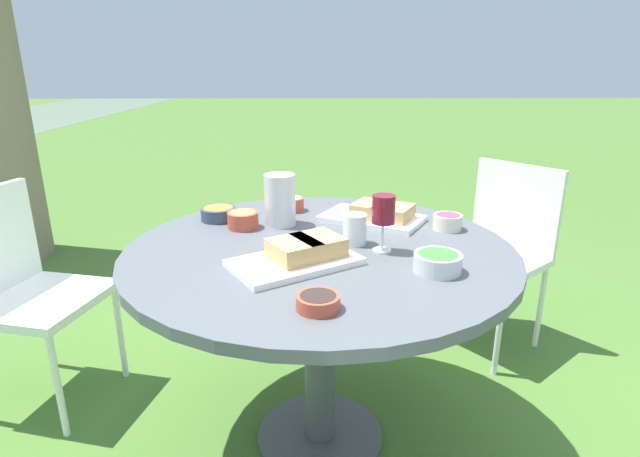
# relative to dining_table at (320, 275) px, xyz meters

# --- Properties ---
(ground_plane) EXTENTS (40.00, 40.00, 0.00)m
(ground_plane) POSITION_rel_dining_table_xyz_m (0.00, 0.00, -0.66)
(ground_plane) COLOR #446B2B
(dining_table) EXTENTS (1.28, 1.28, 0.77)m
(dining_table) POSITION_rel_dining_table_xyz_m (0.00, 0.00, 0.00)
(dining_table) COLOR #4C4C51
(dining_table) RESTS_ON ground_plane
(chair_near_right) EXTENTS (0.61, 0.60, 0.89)m
(chair_near_right) POSITION_rel_dining_table_xyz_m (0.70, -0.89, -0.14)
(chair_near_right) COLOR white
(chair_near_right) RESTS_ON ground_plane
(chair_far_back) EXTENTS (0.53, 0.51, 0.89)m
(chair_far_back) POSITION_rel_dining_table_xyz_m (0.29, 1.17, -0.14)
(chair_far_back) COLOR white
(chair_far_back) RESTS_ON ground_plane
(water_pitcher) EXTENTS (0.12, 0.11, 0.19)m
(water_pitcher) POSITION_rel_dining_table_xyz_m (0.23, 0.14, 0.20)
(water_pitcher) COLOR silver
(water_pitcher) RESTS_ON dining_table
(wine_glass) EXTENTS (0.07, 0.07, 0.18)m
(wine_glass) POSITION_rel_dining_table_xyz_m (-0.06, -0.20, 0.24)
(wine_glass) COLOR silver
(wine_glass) RESTS_ON dining_table
(platter_bread_main) EXTENTS (0.37, 0.43, 0.07)m
(platter_bread_main) POSITION_rel_dining_table_xyz_m (0.26, -0.22, 0.14)
(platter_bread_main) COLOR white
(platter_bread_main) RESTS_ON dining_table
(platter_charcuterie) EXTENTS (0.38, 0.43, 0.08)m
(platter_charcuterie) POSITION_rel_dining_table_xyz_m (-0.15, 0.06, 0.14)
(platter_charcuterie) COLOR white
(platter_charcuterie) RESTS_ON dining_table
(bowl_fries) EXTENTS (0.11, 0.11, 0.06)m
(bowl_fries) POSITION_rel_dining_table_xyz_m (0.20, 0.28, 0.14)
(bowl_fries) COLOR #B74733
(bowl_fries) RESTS_ON dining_table
(bowl_salad) EXTENTS (0.14, 0.14, 0.06)m
(bowl_salad) POSITION_rel_dining_table_xyz_m (-0.22, -0.33, 0.14)
(bowl_salad) COLOR silver
(bowl_salad) RESTS_ON dining_table
(bowl_olives) EXTENTS (0.11, 0.11, 0.04)m
(bowl_olives) POSITION_rel_dining_table_xyz_m (-0.45, 0.02, 0.13)
(bowl_olives) COLOR #B74733
(bowl_olives) RESTS_ON dining_table
(bowl_dip_red) EXTENTS (0.10, 0.10, 0.06)m
(bowl_dip_red) POSITION_rel_dining_table_xyz_m (0.16, -0.47, 0.14)
(bowl_dip_red) COLOR beige
(bowl_dip_red) RESTS_ON dining_table
(bowl_dip_cream) EXTENTS (0.10, 0.10, 0.06)m
(bowl_dip_cream) POSITION_rel_dining_table_xyz_m (0.42, 0.10, 0.14)
(bowl_dip_cream) COLOR #B74733
(bowl_dip_cream) RESTS_ON dining_table
(bowl_roasted_veg) EXTENTS (0.13, 0.13, 0.05)m
(bowl_roasted_veg) POSITION_rel_dining_table_xyz_m (0.30, 0.38, 0.13)
(bowl_roasted_veg) COLOR #334256
(bowl_roasted_veg) RESTS_ON dining_table
(cup_water_near) EXTENTS (0.08, 0.08, 0.10)m
(cup_water_near) POSITION_rel_dining_table_xyz_m (0.02, -0.12, 0.16)
(cup_water_near) COLOR silver
(cup_water_near) RESTS_ON dining_table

